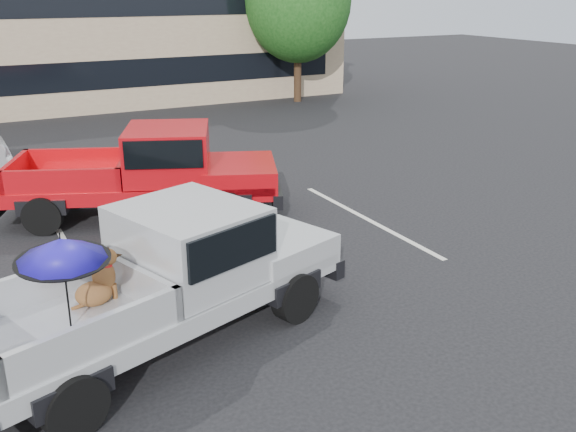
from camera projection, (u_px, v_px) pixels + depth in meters
name	position (u px, v px, depth m)	size (l,w,h in m)	color
ground	(288.00, 283.00, 10.84)	(90.00, 90.00, 0.00)	black
stripe_left	(82.00, 274.00, 11.17)	(0.12, 5.00, 0.01)	silver
stripe_right	(367.00, 219.00, 13.83)	(0.12, 5.00, 0.01)	silver
motel_building	(103.00, 24.00, 28.08)	(20.40, 8.40, 6.30)	tan
tree_right	(298.00, 0.00, 26.70)	(4.46, 4.46, 6.78)	#332114
silver_pickup	(177.00, 267.00, 8.90)	(6.02, 3.68, 2.06)	black
red_pickup	(161.00, 168.00, 13.75)	(6.20, 4.13, 1.94)	black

